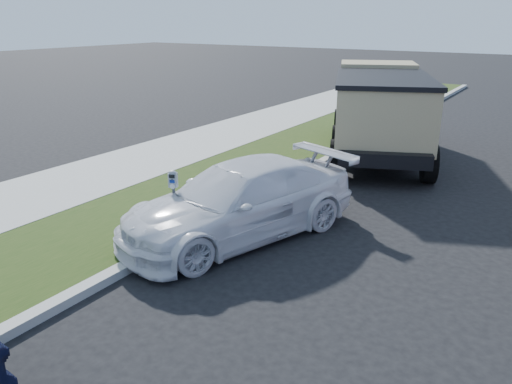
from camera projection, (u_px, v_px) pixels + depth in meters
The scene contains 5 objects.
ground at pixel (295, 281), 8.20m from camera, with size 120.00×120.00×0.00m, color black.
streetside at pixel (139, 186), 12.60m from camera, with size 6.12×50.00×0.15m.
parking_meter at pixel (173, 188), 9.52m from camera, with size 0.20×0.17×1.25m.
white_wagon at pixel (243, 200), 9.77m from camera, with size 2.03×4.99×1.45m, color white.
dump_truck at pixel (379, 107), 15.38m from camera, with size 4.88×7.21×2.66m.
Camera 1 is at (3.37, -6.46, 4.11)m, focal length 35.00 mm.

